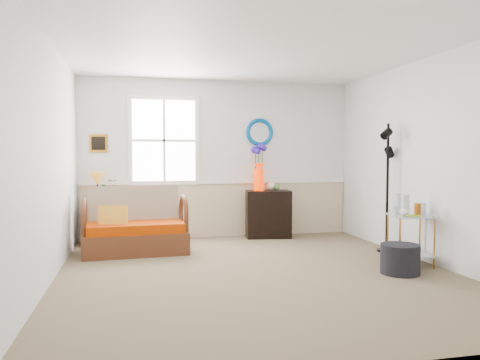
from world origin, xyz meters
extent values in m
cube|color=#786445|center=(0.00, 0.00, 0.00)|extent=(4.50, 5.00, 0.01)
cube|color=white|center=(0.00, 0.00, 2.60)|extent=(4.50, 5.00, 0.01)
cube|color=silver|center=(0.00, 2.50, 1.30)|extent=(4.50, 0.01, 2.60)
cube|color=silver|center=(0.00, -2.50, 1.30)|extent=(4.50, 0.01, 2.60)
cube|color=silver|center=(-2.25, 0.00, 1.30)|extent=(0.01, 5.00, 2.60)
cube|color=silver|center=(2.25, 0.00, 1.30)|extent=(0.01, 5.00, 2.60)
cube|color=#C6B08B|center=(0.00, 2.48, 0.45)|extent=(4.46, 0.02, 0.90)
cube|color=white|center=(0.00, 2.47, 0.92)|extent=(4.46, 0.04, 0.06)
cube|color=#C67E1B|center=(-1.92, 2.48, 1.55)|extent=(0.28, 0.03, 0.28)
torus|color=#006FB2|center=(0.70, 2.48, 1.75)|extent=(0.47, 0.07, 0.47)
imported|color=#4E8637|center=(-1.80, 2.35, 0.78)|extent=(0.44, 0.45, 0.27)
cylinder|color=black|center=(1.60, -0.41, 0.17)|extent=(0.55, 0.55, 0.34)
camera|label=1|loc=(-1.37, -5.19, 1.36)|focal=35.00mm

